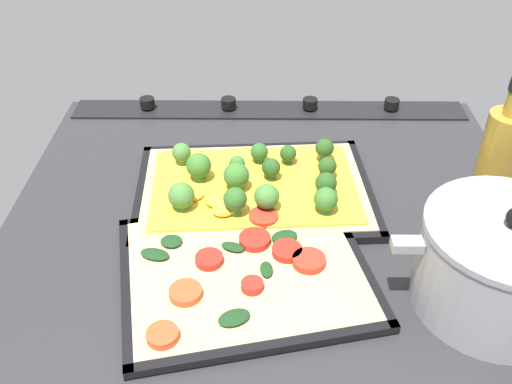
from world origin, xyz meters
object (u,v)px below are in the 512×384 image
at_px(broccoli_pizza, 253,184).
at_px(cooking_pot, 501,265).
at_px(baking_tray_front, 254,192).
at_px(veggie_pizza_back, 244,268).
at_px(oil_bottle, 497,159).
at_px(baking_tray_back, 245,273).

bearing_deg(broccoli_pizza, cooking_pot, 144.06).
height_order(baking_tray_front, broccoli_pizza, broccoli_pizza).
xyz_separation_m(broccoli_pizza, cooking_pot, (-0.29, 0.21, 0.04)).
xyz_separation_m(veggie_pizza_back, oil_bottle, (-0.35, -0.15, 0.08)).
height_order(veggie_pizza_back, cooking_pot, cooking_pot).
bearing_deg(veggie_pizza_back, cooking_pot, 171.98).
bearing_deg(baking_tray_back, baking_tray_front, -93.06).
bearing_deg(baking_tray_front, veggie_pizza_back, 86.64).
bearing_deg(baking_tray_back, broccoli_pizza, -92.51).
distance_m(veggie_pizza_back, cooking_pot, 0.31).
bearing_deg(broccoli_pizza, baking_tray_back, 87.49).
bearing_deg(cooking_pot, broccoli_pizza, -35.94).
xyz_separation_m(broccoli_pizza, oil_bottle, (-0.35, 0.03, 0.07)).
xyz_separation_m(baking_tray_front, oil_bottle, (-0.34, 0.03, 0.08)).
relative_size(broccoli_pizza, oil_bottle, 1.67).
distance_m(broccoli_pizza, baking_tray_back, 0.17).
xyz_separation_m(baking_tray_front, cooking_pot, (-0.29, 0.22, 0.06)).
relative_size(baking_tray_front, cooking_pot, 1.42).
relative_size(cooking_pot, oil_bottle, 1.26).
xyz_separation_m(baking_tray_back, veggie_pizza_back, (0.00, -0.00, 0.01)).
distance_m(broccoli_pizza, veggie_pizza_back, 0.17).
bearing_deg(broccoli_pizza, oil_bottle, 175.72).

